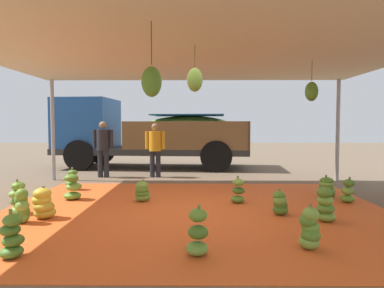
# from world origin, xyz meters

# --- Properties ---
(ground_plane) EXTENTS (40.00, 40.00, 0.00)m
(ground_plane) POSITION_xyz_m (0.00, 3.00, 0.00)
(ground_plane) COLOR brown
(tarp_orange) EXTENTS (6.67, 5.43, 0.01)m
(tarp_orange) POSITION_xyz_m (0.00, 0.00, 0.01)
(tarp_orange) COLOR #E05B23
(tarp_orange) RESTS_ON ground
(tent_canopy) EXTENTS (8.00, 7.00, 2.75)m
(tent_canopy) POSITION_xyz_m (0.01, -0.10, 2.67)
(tent_canopy) COLOR #9EA0A5
(tent_canopy) RESTS_ON ground
(banana_bunch_0) EXTENTS (0.35, 0.36, 0.43)m
(banana_bunch_0) POSITION_xyz_m (1.40, -0.24, 0.19)
(banana_bunch_0) COLOR #477523
(banana_bunch_0) RESTS_ON tarp_orange
(banana_bunch_1) EXTENTS (0.37, 0.37, 0.51)m
(banana_bunch_1) POSITION_xyz_m (0.82, 0.60, 0.22)
(banana_bunch_1) COLOR #518428
(banana_bunch_1) RESTS_ON tarp_orange
(banana_bunch_2) EXTENTS (0.35, 0.35, 0.57)m
(banana_bunch_2) POSITION_xyz_m (0.03, -1.99, 0.25)
(banana_bunch_2) COLOR #6B9E38
(banana_bunch_2) RESTS_ON tarp_orange
(banana_bunch_3) EXTENTS (0.35, 0.35, 0.49)m
(banana_bunch_3) POSITION_xyz_m (2.90, 0.65, 0.21)
(banana_bunch_3) COLOR #60932D
(banana_bunch_3) RESTS_ON tarp_orange
(banana_bunch_5) EXTENTS (0.32, 0.33, 0.54)m
(banana_bunch_5) POSITION_xyz_m (1.36, -1.78, 0.24)
(banana_bunch_5) COLOR #75A83D
(banana_bunch_5) RESTS_ON tarp_orange
(banana_bunch_6) EXTENTS (0.38, 0.35, 0.51)m
(banana_bunch_6) POSITION_xyz_m (-2.79, 1.89, 0.22)
(banana_bunch_6) COLOR #75A83D
(banana_bunch_6) RESTS_ON tarp_orange
(banana_bunch_7) EXTENTS (0.37, 0.39, 0.58)m
(banana_bunch_7) POSITION_xyz_m (-2.92, -0.23, 0.26)
(banana_bunch_7) COLOR #75A83D
(banana_bunch_7) RESTS_ON tarp_orange
(banana_bunch_8) EXTENTS (0.32, 0.33, 0.54)m
(banana_bunch_8) POSITION_xyz_m (-2.03, -2.07, 0.24)
(banana_bunch_8) COLOR #477523
(banana_bunch_8) RESTS_ON tarp_orange
(banana_bunch_9) EXTENTS (0.39, 0.42, 0.43)m
(banana_bunch_9) POSITION_xyz_m (-1.01, 0.70, 0.20)
(banana_bunch_9) COLOR #6B9E38
(banana_bunch_9) RESTS_ON tarp_orange
(banana_bunch_10) EXTENTS (0.37, 0.37, 0.57)m
(banana_bunch_10) POSITION_xyz_m (1.98, -0.64, 0.25)
(banana_bunch_10) COLOR #6B9E38
(banana_bunch_10) RESTS_ON tarp_orange
(banana_bunch_11) EXTENTS (0.46, 0.46, 0.52)m
(banana_bunch_11) POSITION_xyz_m (-2.38, -0.50, 0.24)
(banana_bunch_11) COLOR gold
(banana_bunch_11) RESTS_ON tarp_orange
(banana_bunch_12) EXTENTS (0.45, 0.48, 0.46)m
(banana_bunch_12) POSITION_xyz_m (2.67, 1.06, 0.21)
(banana_bunch_12) COLOR #518428
(banana_bunch_12) RESTS_ON tarp_orange
(banana_bunch_13) EXTENTS (0.25, 0.26, 0.56)m
(banana_bunch_13) POSITION_xyz_m (-2.59, -0.76, 0.26)
(banana_bunch_13) COLOR #60932D
(banana_bunch_13) RESTS_ON tarp_orange
(banana_bunch_14) EXTENTS (0.47, 0.46, 0.55)m
(banana_bunch_14) POSITION_xyz_m (-2.41, 0.86, 0.24)
(banana_bunch_14) COLOR #60932D
(banana_bunch_14) RESTS_ON tarp_orange
(cargo_truck_main) EXTENTS (6.69, 2.72, 2.40)m
(cargo_truck_main) POSITION_xyz_m (-1.70, 6.09, 1.21)
(cargo_truck_main) COLOR #2D2D2D
(cargo_truck_main) RESTS_ON ground
(worker_0) EXTENTS (0.56, 0.34, 1.53)m
(worker_0) POSITION_xyz_m (-1.13, 3.85, 0.89)
(worker_0) COLOR #26262D
(worker_0) RESTS_ON ground
(worker_1) EXTENTS (0.58, 0.35, 1.58)m
(worker_1) POSITION_xyz_m (-2.60, 3.82, 0.92)
(worker_1) COLOR #26262D
(worker_1) RESTS_ON ground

